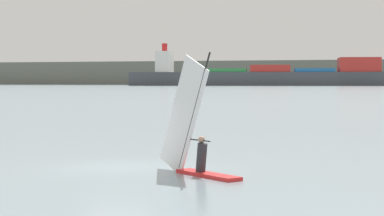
# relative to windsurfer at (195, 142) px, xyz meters

# --- Properties ---
(ground_plane) EXTENTS (4000.00, 4000.00, 0.00)m
(ground_plane) POSITION_rel_windsurfer_xyz_m (-3.12, 1.13, -1.06)
(ground_plane) COLOR gray
(windsurfer) EXTENTS (3.37, 2.94, 4.17)m
(windsurfer) POSITION_rel_windsurfer_xyz_m (0.00, 0.00, 0.00)
(windsurfer) COLOR red
(windsurfer) RESTS_ON ground_plane
(cargo_ship) EXTENTS (206.03, 49.93, 31.32)m
(cargo_ship) POSITION_rel_windsurfer_xyz_m (-54.19, 477.82, 6.27)
(cargo_ship) COLOR #3F444C
(cargo_ship) RESTS_ON ground_plane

